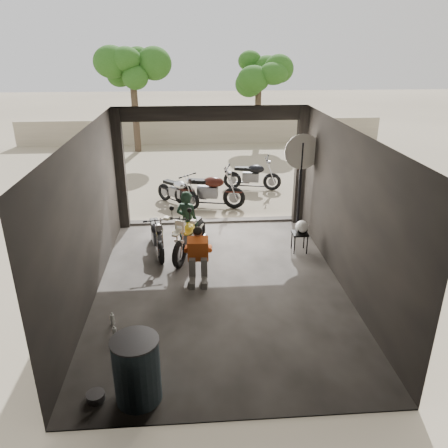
{
  "coord_description": "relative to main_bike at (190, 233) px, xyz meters",
  "views": [
    {
      "loc": [
        -0.5,
        -7.84,
        4.66
      ],
      "look_at": [
        0.12,
        0.6,
        1.15
      ],
      "focal_mm": 35.0,
      "sensor_mm": 36.0,
      "label": 1
    }
  ],
  "objects": [
    {
      "name": "stool",
      "position": [
        2.62,
        -0.04,
        -0.14
      ],
      "size": [
        0.36,
        0.36,
        0.5
      ],
      "rotation": [
        0.0,
        0.0,
        0.26
      ],
      "color": "black",
      "rests_on": "ground"
    },
    {
      "name": "oil_drum",
      "position": [
        -0.73,
        -4.52,
        -0.07
      ],
      "size": [
        0.65,
        0.65,
        1.0
      ],
      "primitive_type": "cylinder",
      "rotation": [
        0.0,
        0.0,
        0.0
      ],
      "color": "#3D5867",
      "rests_on": "ground"
    },
    {
      "name": "main_bike",
      "position": [
        0.0,
        0.0,
        0.0
      ],
      "size": [
        1.28,
        1.84,
        1.14
      ],
      "primitive_type": null,
      "rotation": [
        0.0,
        0.0,
        -0.38
      ],
      "color": "beige",
      "rests_on": "ground"
    },
    {
      "name": "tree_right",
      "position": [
        3.42,
        12.48,
        2.99
      ],
      "size": [
        2.2,
        2.2,
        5.0
      ],
      "color": "#382B1E",
      "rests_on": "ground"
    },
    {
      "name": "sign_post",
      "position": [
        2.8,
        1.0,
        1.24
      ],
      "size": [
        0.88,
        0.08,
        2.65
      ],
      "rotation": [
        0.0,
        0.0,
        -0.11
      ],
      "color": "black",
      "rests_on": "ground"
    },
    {
      "name": "tree_left",
      "position": [
        -2.38,
        10.98,
        3.42
      ],
      "size": [
        2.2,
        2.2,
        5.6
      ],
      "color": "#382B1E",
      "rests_on": "ground"
    },
    {
      "name": "boundary_wall",
      "position": [
        0.62,
        12.48,
        0.03
      ],
      "size": [
        18.0,
        0.3,
        1.2
      ],
      "primitive_type": "cube",
      "color": "gray",
      "rests_on": "ground"
    },
    {
      "name": "outside_bike_c",
      "position": [
        2.13,
        4.86,
        0.01
      ],
      "size": [
        1.82,
        1.06,
        1.16
      ],
      "primitive_type": null,
      "rotation": [
        0.0,
        0.0,
        1.35
      ],
      "color": "black",
      "rests_on": "ground"
    },
    {
      "name": "left_bike",
      "position": [
        -0.78,
        0.21,
        -0.06
      ],
      "size": [
        0.9,
        1.6,
        1.02
      ],
      "primitive_type": null,
      "rotation": [
        0.0,
        0.0,
        0.2
      ],
      "color": "black",
      "rests_on": "ground"
    },
    {
      "name": "helmet",
      "position": [
        2.65,
        -0.03,
        0.08
      ],
      "size": [
        0.39,
        0.4,
        0.3
      ],
      "primitive_type": "ellipsoid",
      "rotation": [
        0.0,
        0.0,
        -0.25
      ],
      "color": "white",
      "rests_on": "stool"
    },
    {
      "name": "mechanic",
      "position": [
        0.17,
        -1.27,
        -0.0
      ],
      "size": [
        0.61,
        0.81,
        1.14
      ],
      "primitive_type": null,
      "rotation": [
        0.0,
        0.0,
        -0.04
      ],
      "color": "#C3511A",
      "rests_on": "ground"
    },
    {
      "name": "outside_bike_b",
      "position": [
        0.6,
        3.22,
        0.07
      ],
      "size": [
        2.03,
        1.19,
        1.29
      ],
      "primitive_type": null,
      "rotation": [
        0.0,
        0.0,
        1.35
      ],
      "color": "#42170F",
      "rests_on": "ground"
    },
    {
      "name": "ground",
      "position": [
        0.62,
        -1.52,
        -0.57
      ],
      "size": [
        80.0,
        80.0,
        0.0
      ],
      "primitive_type": "plane",
      "color": "#7A6D56",
      "rests_on": "ground"
    },
    {
      "name": "garage",
      "position": [
        0.62,
        -0.97,
        0.71
      ],
      "size": [
        7.0,
        7.13,
        3.2
      ],
      "color": "#2D2B28",
      "rests_on": "ground"
    },
    {
      "name": "rider",
      "position": [
        -0.05,
        0.16,
        0.2
      ],
      "size": [
        0.67,
        0.6,
        1.54
      ],
      "primitive_type": "imported",
      "rotation": [
        0.0,
        0.0,
        2.63
      ],
      "color": "black",
      "rests_on": "ground"
    },
    {
      "name": "outside_bike_a",
      "position": [
        -0.36,
        3.52,
        -0.04
      ],
      "size": [
        1.55,
        1.55,
        1.05
      ],
      "primitive_type": null,
      "rotation": [
        0.0,
        0.0,
        0.79
      ],
      "color": "black",
      "rests_on": "ground"
    }
  ]
}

